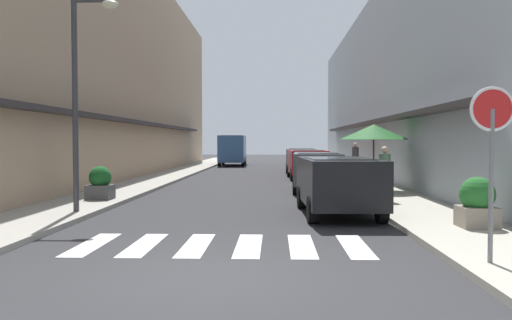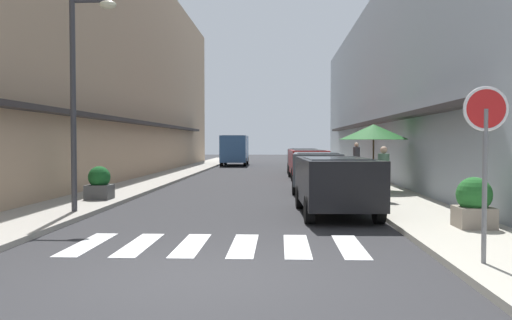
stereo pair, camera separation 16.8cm
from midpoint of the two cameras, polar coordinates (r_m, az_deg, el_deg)
ground_plane at (r=25.84m, az=-0.23°, el=-2.17°), size 102.15×102.15×0.00m
sidewalk_left at (r=26.45m, az=-10.51°, el=-1.98°), size 2.25×65.01×0.12m
sidewalk_right at (r=26.08m, az=10.20°, el=-2.04°), size 2.25×65.01×0.12m
building_row_left at (r=28.91m, az=-17.12°, el=9.61°), size 5.50×43.79×11.52m
building_row_right at (r=28.19m, az=17.24°, el=7.53°), size 5.50×43.79×9.29m
crosswalk at (r=9.63m, az=-4.15°, el=-9.20°), size 5.20×2.20×0.01m
parked_car_near at (r=13.54m, az=8.49°, el=-2.07°), size 1.94×4.27×1.47m
parked_car_mid at (r=19.96m, az=6.41°, el=-0.77°), size 1.97×3.99×1.47m
parked_car_far at (r=26.58m, az=5.32°, el=-0.08°), size 1.91×4.50×1.47m
parked_car_distant at (r=32.35m, az=4.74°, el=0.29°), size 1.93×4.36×1.47m
delivery_van at (r=41.62m, az=-2.66°, el=1.34°), size 2.09×5.43×2.37m
round_street_sign at (r=8.28m, az=23.64°, el=3.19°), size 0.65×0.07×2.55m
street_lamp at (r=14.00m, az=-18.61°, el=8.23°), size 1.19×0.28×5.41m
cafe_umbrella at (r=19.43m, az=12.37°, el=2.95°), size 2.46×2.46×2.38m
planter_corner at (r=11.69m, az=22.43°, el=-4.30°), size 0.72×0.72×1.04m
planter_midblock at (r=16.80m, az=-16.78°, el=-2.47°), size 0.73×0.73×1.01m
pedestrian_walking_near at (r=16.04m, az=13.45°, el=-1.31°), size 0.34×0.34×1.62m
pedestrian_walking_far at (r=26.85m, az=10.52°, el=0.14°), size 0.34×0.34×1.72m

